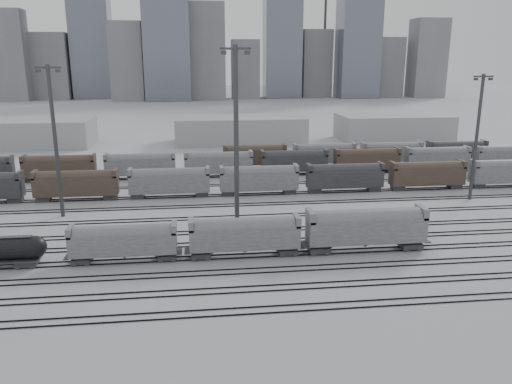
{
  "coord_description": "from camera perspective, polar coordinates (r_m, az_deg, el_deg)",
  "views": [
    {
      "loc": [
        -3.74,
        -60.52,
        25.26
      ],
      "look_at": [
        5.84,
        18.86,
        4.0
      ],
      "focal_mm": 35.0,
      "sensor_mm": 36.0,
      "label": 1
    }
  ],
  "objects": [
    {
      "name": "crane_right",
      "position": [
        379.03,
        8.13,
        19.62
      ],
      "size": [
        42.0,
        1.8,
        100.0
      ],
      "color": "#39393C",
      "rests_on": "ground"
    },
    {
      "name": "hopper_car_a",
      "position": [
        66.14,
        -14.91,
        -5.31
      ],
      "size": [
        13.54,
        2.69,
        4.84
      ],
      "color": "#262729",
      "rests_on": "ground"
    },
    {
      "name": "light_mast_d",
      "position": [
        99.11,
        23.93,
        6.01
      ],
      "size": [
        3.66,
        0.59,
        22.88
      ],
      "color": "#39393C",
      "rests_on": "ground"
    },
    {
      "name": "hopper_car_c",
      "position": [
        68.97,
        12.48,
        -3.8
      ],
      "size": [
        16.2,
        3.22,
        5.8
      ],
      "color": "#262729",
      "rests_on": "ground"
    },
    {
      "name": "tracks",
      "position": [
        82.07,
        -3.94,
        -3.01
      ],
      "size": [
        220.0,
        71.5,
        0.16
      ],
      "color": "black",
      "rests_on": "ground"
    },
    {
      "name": "warehouse_left",
      "position": [
        166.75,
        -26.69,
        5.99
      ],
      "size": [
        50.0,
        18.0,
        8.0
      ],
      "primitive_type": "cube",
      "color": "#A2A2A5",
      "rests_on": "ground"
    },
    {
      "name": "ground",
      "position": [
        65.69,
        -3.12,
        -7.75
      ],
      "size": [
        900.0,
        900.0,
        0.0
      ],
      "primitive_type": "plane",
      "color": "silver",
      "rests_on": "ground"
    },
    {
      "name": "warehouse_mid",
      "position": [
        157.57,
        -1.83,
        7.13
      ],
      "size": [
        40.0,
        18.0,
        8.0
      ],
      "primitive_type": "cube",
      "color": "#A2A2A5",
      "rests_on": "ground"
    },
    {
      "name": "warehouse_right",
      "position": [
        169.42,
        15.4,
        7.15
      ],
      "size": [
        35.0,
        18.0,
        8.0
      ],
      "primitive_type": "cube",
      "color": "#A2A2A5",
      "rests_on": "ground"
    },
    {
      "name": "light_mast_c",
      "position": [
        72.57,
        -2.27,
        6.33
      ],
      "size": [
        4.37,
        0.7,
        27.29
      ],
      "color": "#39393C",
      "rests_on": "ground"
    },
    {
      "name": "skyline",
      "position": [
        340.96,
        -4.62,
        16.44
      ],
      "size": [
        316.0,
        22.4,
        95.0
      ],
      "color": "gray",
      "rests_on": "ground"
    },
    {
      "name": "hopper_car_b",
      "position": [
        65.62,
        -1.3,
        -4.74
      ],
      "size": [
        14.55,
        2.89,
        5.2
      ],
      "color": "#262729",
      "rests_on": "ground"
    },
    {
      "name": "crane_left",
      "position": [
        367.78,
        -11.42,
        19.63
      ],
      "size": [
        42.0,
        1.8,
        100.0
      ],
      "color": "#39393C",
      "rests_on": "ground"
    },
    {
      "name": "bg_string_mid",
      "position": [
        112.93,
        4.37,
        3.38
      ],
      "size": [
        151.0,
        3.0,
        5.6
      ],
      "color": "#262729",
      "rests_on": "ground"
    },
    {
      "name": "light_mast_b",
      "position": [
        86.44,
        -21.99,
        5.69
      ],
      "size": [
        3.93,
        0.63,
        24.59
      ],
      "color": "#39393C",
      "rests_on": "ground"
    },
    {
      "name": "bg_string_far",
      "position": [
        124.99,
        11.57,
        4.24
      ],
      "size": [
        66.0,
        3.0,
        5.6
      ],
      "color": "#4B3B2F",
      "rests_on": "ground"
    },
    {
      "name": "bg_string_near",
      "position": [
        95.93,
        0.34,
        1.35
      ],
      "size": [
        151.0,
        3.0,
        5.6
      ],
      "color": "gray",
      "rests_on": "ground"
    }
  ]
}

